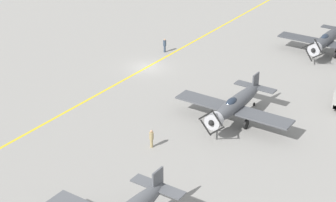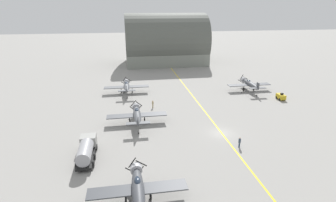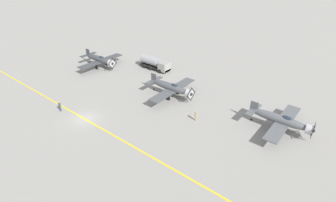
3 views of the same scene
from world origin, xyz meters
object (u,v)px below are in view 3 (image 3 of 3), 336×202
airplane_far_left (281,120)px  ground_crew_inspecting (60,106)px  airplane_mid_left (172,87)px  airplane_near_left (100,59)px  fuel_tanker (155,63)px  ground_crew_walking (196,116)px

airplane_far_left → ground_crew_inspecting: 37.12m
airplane_mid_left → ground_crew_inspecting: (16.44, -12.19, -1.02)m
airplane_mid_left → ground_crew_inspecting: bearing=-51.1°
airplane_near_left → ground_crew_inspecting: size_ratio=6.58×
fuel_tanker → ground_crew_inspecting: 24.87m
airplane_far_left → ground_crew_walking: 13.27m
airplane_far_left → airplane_near_left: bearing=-100.0°
ground_crew_walking → airplane_near_left: bearing=-99.3°
airplane_near_left → ground_crew_walking: 31.44m
airplane_mid_left → fuel_tanker: airplane_mid_left is taller
fuel_tanker → ground_crew_walking: (12.46, 19.82, -0.54)m
ground_crew_inspecting → ground_crew_walking: bearing=121.2°
airplane_near_left → airplane_far_left: 42.89m
airplane_mid_left → airplane_far_left: same height
airplane_mid_left → fuel_tanker: 14.31m
airplane_far_left → ground_crew_walking: size_ratio=6.74×
fuel_tanker → airplane_near_left: bearing=-56.6°
airplane_near_left → ground_crew_walking: bearing=75.0°
airplane_far_left → airplane_mid_left: bearing=-95.9°
airplane_far_left → fuel_tanker: airplane_far_left is taller
fuel_tanker → ground_crew_inspecting: size_ratio=4.38×
airplane_mid_left → ground_crew_walking: (4.04, 8.25, -1.04)m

